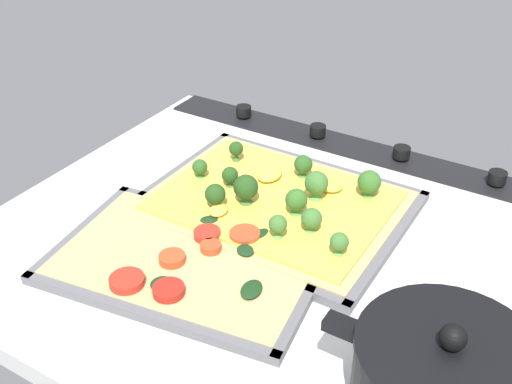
{
  "coord_description": "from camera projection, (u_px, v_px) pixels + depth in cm",
  "views": [
    {
      "loc": [
        -32.91,
        58.91,
        50.8
      ],
      "look_at": [
        3.23,
        -1.05,
        5.84
      ],
      "focal_mm": 43.44,
      "sensor_mm": 36.0,
      "label": 1
    }
  ],
  "objects": [
    {
      "name": "baking_tray_front",
      "position": [
        274.0,
        208.0,
        0.9
      ],
      "size": [
        36.93,
        28.97,
        1.3
      ],
      "color": "slate",
      "rests_on": "ground_plane"
    },
    {
      "name": "veggie_pizza_back",
      "position": [
        188.0,
        259.0,
        0.79
      ],
      "size": [
        34.1,
        24.3,
        1.9
      ],
      "color": "tan",
      "rests_on": "baking_tray_back"
    },
    {
      "name": "broccoli_pizza",
      "position": [
        277.0,
        200.0,
        0.89
      ],
      "size": [
        34.52,
        26.56,
        5.77
      ],
      "color": "tan",
      "rests_on": "baking_tray_front"
    },
    {
      "name": "ground_plane",
      "position": [
        272.0,
        247.0,
        0.85
      ],
      "size": [
        76.19,
        65.37,
        3.0
      ],
      "primitive_type": "cube",
      "color": "silver"
    },
    {
      "name": "baking_tray_back",
      "position": [
        187.0,
        263.0,
        0.79
      ],
      "size": [
        36.81,
        27.02,
        1.3
      ],
      "color": "slate",
      "rests_on": "ground_plane"
    },
    {
      "name": "stove_control_panel",
      "position": [
        358.0,
        147.0,
        1.05
      ],
      "size": [
        73.14,
        7.0,
        2.6
      ],
      "color": "black",
      "rests_on": "ground_plane"
    }
  ]
}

